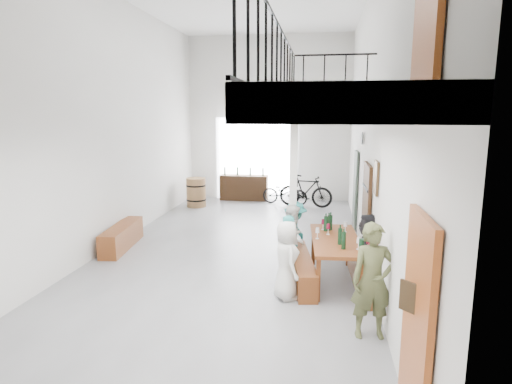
% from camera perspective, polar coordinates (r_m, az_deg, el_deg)
% --- Properties ---
extents(floor, '(12.00, 12.00, 0.00)m').
position_cam_1_polar(floor, '(9.24, -3.13, -8.13)').
color(floor, slate).
rests_on(floor, ground).
extents(room_walls, '(12.00, 12.00, 12.00)m').
position_cam_1_polar(room_walls, '(8.78, -3.36, 14.44)').
color(room_walls, white).
rests_on(room_walls, ground).
extents(gateway_portal, '(2.80, 0.08, 2.80)m').
position_cam_1_polar(gateway_portal, '(14.75, 0.08, 4.45)').
color(gateway_portal, white).
rests_on(gateway_portal, ground).
extents(right_wall_decor, '(0.07, 8.28, 5.07)m').
position_cam_1_polar(right_wall_decor, '(6.85, 15.94, -0.03)').
color(right_wall_decor, '#A34819').
rests_on(right_wall_decor, ground).
extents(balcony, '(1.52, 5.62, 4.00)m').
position_cam_1_polar(balcony, '(5.44, 10.51, 10.51)').
color(balcony, white).
rests_on(balcony, ground).
extents(tasting_table, '(0.94, 2.02, 0.79)m').
position_cam_1_polar(tasting_table, '(7.65, 10.55, -6.72)').
color(tasting_table, brown).
rests_on(tasting_table, ground).
extents(bench_inner, '(0.62, 1.98, 0.45)m').
position_cam_1_polar(bench_inner, '(7.74, 6.11, -10.15)').
color(bench_inner, brown).
rests_on(bench_inner, ground).
extents(bench_wall, '(0.40, 2.12, 0.48)m').
position_cam_1_polar(bench_wall, '(7.78, 13.91, -10.17)').
color(bench_wall, brown).
rests_on(bench_wall, ground).
extents(tableware, '(0.73, 1.21, 0.35)m').
position_cam_1_polar(tableware, '(7.71, 10.31, -4.79)').
color(tableware, black).
rests_on(tableware, tasting_table).
extents(side_bench, '(0.59, 1.83, 0.51)m').
position_cam_1_polar(side_bench, '(9.96, -17.44, -5.70)').
color(side_bench, brown).
rests_on(side_bench, ground).
extents(oak_barrel, '(0.63, 0.63, 0.92)m').
position_cam_1_polar(oak_barrel, '(13.75, -7.98, -0.05)').
color(oak_barrel, olive).
rests_on(oak_barrel, ground).
extents(serving_counter, '(1.63, 0.48, 0.86)m').
position_cam_1_polar(serving_counter, '(14.67, -1.62, 0.58)').
color(serving_counter, '#341E0E').
rests_on(serving_counter, ground).
extents(counter_bottles, '(1.38, 0.09, 0.28)m').
position_cam_1_polar(counter_bottles, '(14.57, -1.64, 2.77)').
color(counter_bottles, black).
rests_on(counter_bottles, serving_counter).
extents(guest_left_a, '(0.61, 0.73, 1.28)m').
position_cam_1_polar(guest_left_a, '(6.91, 4.08, -9.04)').
color(guest_left_a, white).
rests_on(guest_left_a, ground).
extents(guest_left_b, '(0.43, 0.52, 1.22)m').
position_cam_1_polar(guest_left_b, '(7.51, 4.47, -7.65)').
color(guest_left_b, teal).
rests_on(guest_left_b, ground).
extents(guest_left_c, '(0.63, 0.72, 1.27)m').
position_cam_1_polar(guest_left_c, '(8.14, 5.00, -6.07)').
color(guest_left_c, white).
rests_on(guest_left_c, ground).
extents(guest_left_d, '(0.64, 0.89, 1.24)m').
position_cam_1_polar(guest_left_d, '(8.49, 5.24, -5.45)').
color(guest_left_d, teal).
rests_on(guest_left_d, ground).
extents(guest_right_a, '(0.37, 0.72, 1.18)m').
position_cam_1_polar(guest_right_a, '(7.20, 15.12, -9.00)').
color(guest_right_a, '#AE1D34').
rests_on(guest_right_a, ground).
extents(guest_right_b, '(0.62, 1.21, 1.24)m').
position_cam_1_polar(guest_right_b, '(7.75, 14.67, -7.31)').
color(guest_right_b, black).
rests_on(guest_right_b, ground).
extents(guest_right_c, '(0.33, 0.50, 1.02)m').
position_cam_1_polar(guest_right_c, '(8.44, 14.26, -6.61)').
color(guest_right_c, white).
rests_on(guest_right_c, ground).
extents(host_standing, '(0.62, 0.45, 1.56)m').
position_cam_1_polar(host_standing, '(5.91, 15.29, -11.38)').
color(host_standing, '#4E522E').
rests_on(host_standing, ground).
extents(potted_plant, '(0.48, 0.45, 0.44)m').
position_cam_1_polar(potted_plant, '(9.36, 12.30, -6.72)').
color(potted_plant, '#1E5521').
rests_on(potted_plant, ground).
extents(bicycle_near, '(1.60, 0.87, 0.80)m').
position_cam_1_polar(bicycle_near, '(13.98, 3.87, -0.05)').
color(bicycle_near, black).
rests_on(bicycle_near, ground).
extents(bicycle_far, '(1.76, 0.76, 1.03)m').
position_cam_1_polar(bicycle_far, '(13.66, 6.64, 0.14)').
color(bicycle_far, black).
rests_on(bicycle_far, ground).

